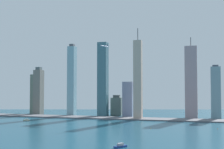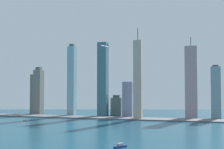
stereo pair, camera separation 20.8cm
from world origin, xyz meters
TOP-DOWN VIEW (x-y plane):
  - waterfront_pier at (0.00, 489.45)m, footprint 1004.54×52.96m
  - skyscraper_0 at (66.74, 544.65)m, footprint 23.55×27.92m
  - skyscraper_2 at (31.01, 567.40)m, footprint 26.63×17.11m
  - skyscraper_4 at (265.24, 558.24)m, footprint 21.21×24.58m
  - skyscraper_5 at (-196.09, 567.86)m, footprint 18.37×27.52m
  - skyscraper_6 at (212.04, 551.92)m, footprint 27.23×22.36m
  - skyscraper_7 at (102.13, 485.94)m, footprint 17.58×15.78m
  - skyscraper_9 at (4.53, 538.69)m, footprint 22.46×22.20m
  - skyscraper_10 at (-169.56, 536.93)m, footprint 19.79×21.99m
  - skyscraper_11 at (-72.99, 529.12)m, footprint 17.86×19.07m
  - boat_0 at (-114.50, 393.28)m, footprint 13.79×8.48m
  - boat_2 at (148.35, 164.12)m, footprint 13.24×16.31m
  - channel_buoy_0 at (260.54, 361.97)m, footprint 1.04×1.04m
  - channel_buoy_1 at (154.54, 336.12)m, footprint 1.20×1.20m
  - airplane at (19.70, 503.52)m, footprint 23.50×25.91m

SIDE VIEW (x-z plane):
  - channel_buoy_1 at x=154.54m, z-range 0.00..2.12m
  - waterfront_pier at x=0.00m, z-range 0.00..2.46m
  - channel_buoy_0 at x=260.54m, z-range 0.00..2.76m
  - boat_0 at x=-114.50m, z-range -2.41..5.64m
  - boat_2 at x=148.35m, z-range -0.68..4.26m
  - skyscraper_2 at x=31.01m, z-range -1.97..48.81m
  - skyscraper_0 at x=66.74m, z-range 0.00..82.99m
  - skyscraper_5 at x=-196.09m, z-range 0.00..104.60m
  - skyscraper_4 at x=265.24m, z-range -1.29..118.70m
  - skyscraper_10 at x=-169.56m, z-range -2.45..119.91m
  - skyscraper_6 at x=212.04m, z-range -10.35..174.10m
  - skyscraper_7 at x=102.13m, z-range -13.32..185.72m
  - skyscraper_11 at x=-72.99m, z-range -1.94..175.22m
  - skyscraper_9 at x=4.53m, z-range 0.00..179.20m
  - airplane at x=19.70m, z-range 161.14..169.17m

